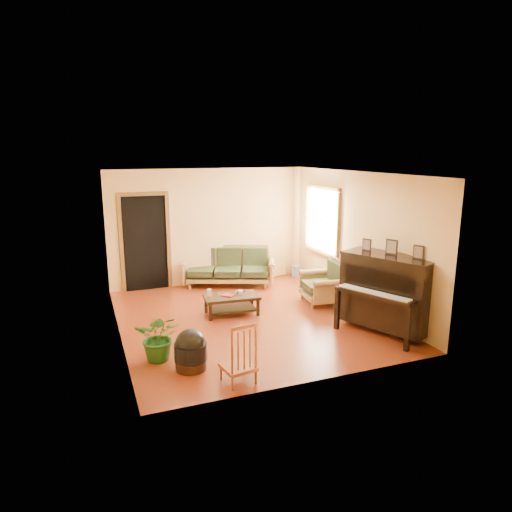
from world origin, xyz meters
name	(u,v)px	position (x,y,z in m)	size (l,w,h in m)	color
floor	(248,318)	(0.00, 0.00, 0.00)	(5.00, 5.00, 0.00)	#5D1D0C
doorway	(145,244)	(-1.45, 2.48, 1.02)	(1.08, 0.16, 2.05)	black
window	(323,220)	(2.21, 1.30, 1.50)	(0.12, 1.36, 1.46)	white
sofa	(228,266)	(0.31, 2.14, 0.43)	(2.02, 0.84, 0.86)	#A37A3B
coffee_table	(232,305)	(-0.22, 0.31, 0.18)	(1.00, 0.55, 0.36)	black
armchair	(322,281)	(1.67, 0.30, 0.44)	(0.83, 0.87, 0.87)	#A37A3B
piano	(387,294)	(1.94, -1.40, 0.66)	(0.88, 1.49, 1.32)	black
footstool	(191,354)	(-1.44, -1.57, 0.22)	(0.46, 0.46, 0.44)	black
red_chair	(238,352)	(-0.94, -2.15, 0.42)	(0.40, 0.43, 0.85)	maroon
leaning_frame	(278,265)	(1.65, 2.41, 0.28)	(0.42, 0.09, 0.56)	gold
ceramic_crock	(297,271)	(2.07, 2.23, 0.14)	(0.22, 0.22, 0.27)	#35569F
potted_plant	(159,336)	(-1.78, -1.12, 0.36)	(0.65, 0.56, 0.72)	#1C5117
book	(226,297)	(-0.34, 0.26, 0.37)	(0.16, 0.21, 0.02)	maroon
candle	(209,293)	(-0.61, 0.42, 0.43)	(0.08, 0.08, 0.13)	silver
glass_jar	(241,292)	(-0.03, 0.34, 0.40)	(0.10, 0.10, 0.06)	white
remote	(241,292)	(0.01, 0.44, 0.37)	(0.15, 0.04, 0.01)	black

